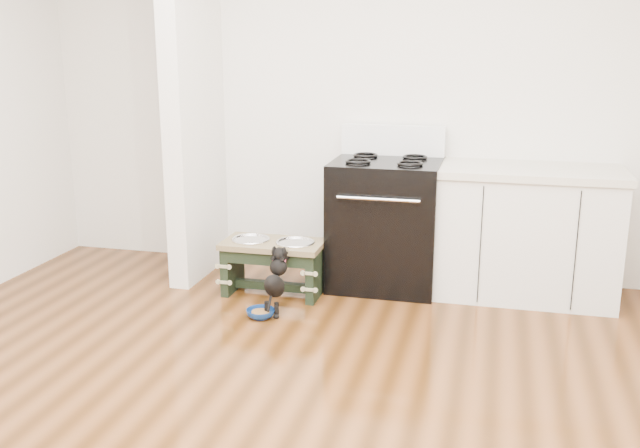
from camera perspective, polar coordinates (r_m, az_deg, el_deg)
The scene contains 8 objects.
ground at distance 3.43m, azimuth -5.19°, elevation -16.21°, with size 5.00×5.00×0.00m, color #3F220B.
room_shell at distance 2.95m, azimuth -5.93°, elevation 11.90°, with size 5.00×5.00×5.00m.
partition_wall at distance 5.35m, azimuth -10.09°, elevation 10.06°, with size 0.15×0.80×2.70m, color silver.
oven_range at distance 5.15m, azimuth 5.27°, elevation 0.20°, with size 0.76×0.69×1.14m.
cabinet_run at distance 5.12m, azimuth 16.18°, elevation -0.70°, with size 1.24×0.64×0.91m.
dog_feeder at distance 5.00m, azimuth -3.79°, elevation -2.64°, with size 0.70×0.37×0.40m.
puppy at distance 4.69m, azimuth -3.54°, elevation -4.35°, with size 0.12×0.36×0.43m.
floor_bowl at distance 4.66m, azimuth -4.78°, elevation -7.15°, with size 0.24×0.24×0.06m.
Camera 1 is at (1.01, -2.77, 1.76)m, focal length 40.00 mm.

